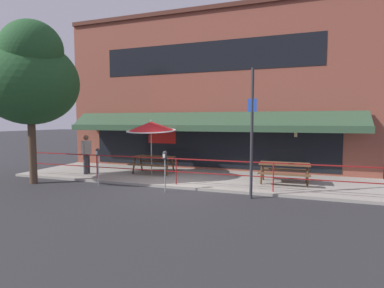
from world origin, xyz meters
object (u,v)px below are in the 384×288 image
object	(u,v)px
patio_umbrella_left	(151,127)
street_tree_curbside	(30,77)
parking_meter_far	(165,159)
picnic_table_left	(154,160)
parking_meter_near	(98,156)
picnic_table_centre	(284,167)
street_sign_pole	(252,132)
pedestrian_walking	(86,152)

from	to	relation	value
patio_umbrella_left	street_tree_curbside	world-z (taller)	street_tree_curbside
patio_umbrella_left	parking_meter_far	size ratio (longest dim) A/B	1.67
picnic_table_left	parking_meter_near	bearing A→B (deg)	-110.42
picnic_table_centre	street_tree_curbside	world-z (taller)	street_tree_curbside
picnic_table_left	parking_meter_near	size ratio (longest dim) A/B	1.27
parking_meter_near	street_tree_curbside	bearing A→B (deg)	-169.52
picnic_table_centre	street_sign_pole	world-z (taller)	street_sign_pole
parking_meter_near	patio_umbrella_left	bearing A→B (deg)	68.03
patio_umbrella_left	parking_meter_far	world-z (taller)	patio_umbrella_left
patio_umbrella_left	parking_meter_near	size ratio (longest dim) A/B	1.67
patio_umbrella_left	pedestrian_walking	xyz separation A→B (m)	(-2.74, -0.86, -1.12)
street_sign_pole	parking_meter_near	bearing A→B (deg)	-179.57
parking_meter_far	street_sign_pole	world-z (taller)	street_sign_pole
parking_meter_far	picnic_table_centre	bearing A→B (deg)	31.60
picnic_table_centre	parking_meter_far	world-z (taller)	parking_meter_far
pedestrian_walking	street_tree_curbside	world-z (taller)	street_tree_curbside
picnic_table_left	street_sign_pole	size ratio (longest dim) A/B	0.45
parking_meter_far	parking_meter_near	bearing A→B (deg)	178.07
pedestrian_walking	parking_meter_near	bearing A→B (deg)	-41.78
patio_umbrella_left	pedestrian_walking	world-z (taller)	patio_umbrella_left
pedestrian_walking	parking_meter_far	xyz separation A→B (m)	(4.52, -1.66, 0.09)
pedestrian_walking	street_sign_pole	size ratio (longest dim) A/B	0.42
street_tree_curbside	pedestrian_walking	bearing A→B (deg)	68.00
parking_meter_far	street_sign_pole	size ratio (longest dim) A/B	0.35
picnic_table_centre	picnic_table_left	bearing A→B (deg)	176.00
picnic_table_centre	street_sign_pole	distance (m)	2.75
pedestrian_walking	parking_meter_far	distance (m)	4.81
picnic_table_left	parking_meter_far	size ratio (longest dim) A/B	1.27
parking_meter_near	street_sign_pole	world-z (taller)	street_sign_pole
parking_meter_near	street_tree_curbside	world-z (taller)	street_tree_curbside
street_tree_curbside	picnic_table_left	bearing A→B (deg)	41.12
picnic_table_left	street_tree_curbside	distance (m)	5.81
parking_meter_near	street_tree_curbside	distance (m)	3.94
picnic_table_centre	parking_meter_far	bearing A→B (deg)	-148.40
picnic_table_centre	patio_umbrella_left	world-z (taller)	patio_umbrella_left
parking_meter_near	street_tree_curbside	size ratio (longest dim) A/B	0.24
patio_umbrella_left	parking_meter_far	xyz separation A→B (m)	(1.78, -2.52, -1.03)
parking_meter_near	pedestrian_walking	bearing A→B (deg)	138.22
parking_meter_near	picnic_table_left	bearing A→B (deg)	69.58
picnic_table_left	parking_meter_near	distance (m)	2.85
parking_meter_far	street_tree_curbside	xyz separation A→B (m)	(-5.34, -0.39, 2.93)
pedestrian_walking	street_sign_pole	world-z (taller)	street_sign_pole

